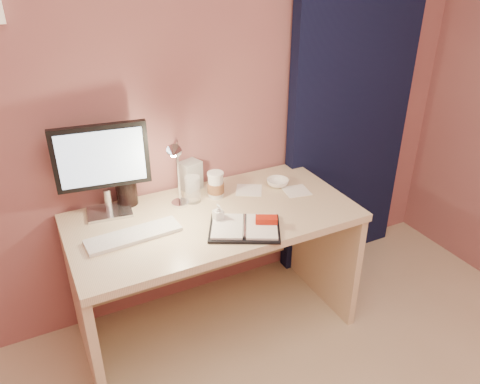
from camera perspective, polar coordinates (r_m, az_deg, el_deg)
name	(u,v)px	position (r m, az deg, el deg)	size (l,w,h in m)	color
room	(340,93)	(2.85, 12.05, 11.72)	(3.50, 3.50, 3.50)	#C6B28E
desk	(209,245)	(2.48, -3.78, -6.46)	(1.40, 0.70, 0.73)	beige
monitor	(102,162)	(2.27, -16.44, 3.50)	(0.43, 0.18, 0.46)	silver
keyboard	(134,235)	(2.18, -12.84, -5.17)	(0.43, 0.13, 0.02)	white
planner	(246,227)	(2.18, 0.79, -4.28)	(0.40, 0.37, 0.05)	black
paper_b	(296,191)	(2.53, 6.89, 0.13)	(0.13, 0.13, 0.00)	white
paper_c	(249,190)	(2.52, 1.09, 0.23)	(0.14, 0.14, 0.00)	white
coffee_cup	(216,185)	(2.43, -2.98, 0.80)	(0.09, 0.09, 0.14)	silver
clear_cup	(193,189)	(2.39, -5.79, 0.32)	(0.08, 0.08, 0.14)	white
bowl	(278,183)	(2.57, 4.61, 1.15)	(0.12, 0.12, 0.04)	white
lotion_bottle	(218,214)	(2.21, -2.68, -2.66)	(0.04, 0.04, 0.10)	silver
dark_jar	(127,191)	(2.43, -13.67, 0.16)	(0.10, 0.10, 0.15)	black
product_box	(191,175)	(2.52, -6.05, 2.03)	(0.11, 0.08, 0.16)	#B6B7B2
desk_lamp	(192,167)	(2.23, -5.90, 3.10)	(0.15, 0.23, 0.38)	silver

